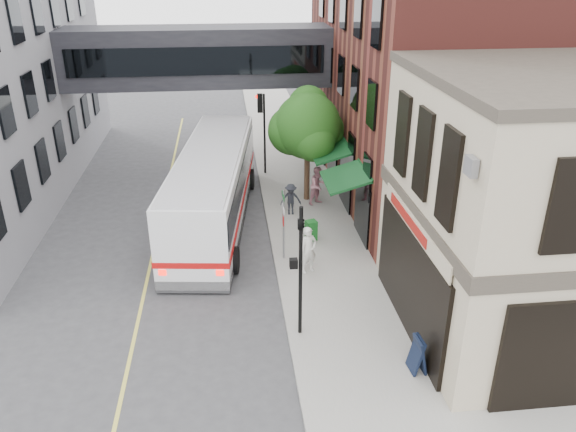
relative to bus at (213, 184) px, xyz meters
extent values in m
plane|color=#38383A|center=(2.40, -11.06, -1.90)|extent=(120.00, 120.00, 0.00)
cube|color=gray|center=(4.40, 2.94, -1.83)|extent=(4.00, 60.00, 0.15)
cube|color=tan|center=(11.40, -9.06, 2.17)|extent=(10.00, 8.00, 8.15)
cube|color=#38332B|center=(11.40, -9.06, 2.25)|extent=(10.12, 8.12, 0.50)
cube|color=black|center=(6.34, -9.06, -0.05)|extent=(0.14, 6.40, 3.40)
cube|color=black|center=(6.30, -9.06, -0.05)|extent=(0.04, 5.90, 3.00)
cube|color=maroon|center=(6.28, -8.46, 1.90)|extent=(0.03, 3.60, 0.32)
cube|color=#58201B|center=(12.40, 3.94, 5.10)|extent=(12.00, 18.00, 14.00)
cube|color=#0D3B19|center=(5.54, 2.69, 1.10)|extent=(1.80, 13.00, 0.40)
cube|color=black|center=(-0.60, 6.94, 4.60)|extent=(14.00, 3.00, 3.00)
cube|color=black|center=(-0.60, 5.39, 4.60)|extent=(13.00, 0.08, 1.40)
cube|color=black|center=(-0.60, 8.49, 4.60)|extent=(13.00, 0.08, 1.40)
cylinder|color=black|center=(2.80, -9.06, 0.50)|extent=(0.12, 0.12, 4.50)
cube|color=black|center=(2.58, -9.06, 0.85)|extent=(0.25, 0.22, 0.30)
imported|color=black|center=(2.80, -9.06, 2.35)|extent=(0.20, 0.16, 1.00)
cylinder|color=black|center=(2.80, 5.94, 0.50)|extent=(0.12, 0.12, 4.50)
cube|color=black|center=(2.58, 5.94, 0.85)|extent=(0.25, 0.22, 0.30)
cube|color=black|center=(2.58, 5.94, 2.25)|extent=(0.28, 0.28, 1.00)
sphere|color=#FF0C05|center=(2.42, 5.94, 2.60)|extent=(0.18, 0.18, 0.18)
cylinder|color=gray|center=(2.80, -4.06, -0.25)|extent=(0.08, 0.08, 3.00)
cube|color=white|center=(2.78, -4.06, 0.45)|extent=(0.03, 0.75, 0.22)
cube|color=#0C591E|center=(2.78, -4.06, 1.00)|extent=(0.03, 0.70, 0.18)
cube|color=#B20C0C|center=(2.78, -4.06, -0.05)|extent=(0.03, 0.30, 0.40)
cylinder|color=#382619|center=(4.60, 1.94, -0.35)|extent=(0.28, 0.28, 2.80)
sphere|color=#154612|center=(4.60, 1.94, 2.05)|extent=(3.20, 3.20, 3.20)
sphere|color=#154612|center=(5.40, 2.44, 1.65)|extent=(2.20, 2.20, 2.20)
sphere|color=#154612|center=(3.90, 2.24, 1.75)|extent=(2.40, 2.40, 2.40)
sphere|color=#154612|center=(4.70, 2.54, 2.85)|extent=(2.00, 2.00, 2.00)
cube|color=#D8CC4C|center=(-2.60, -1.06, -1.90)|extent=(0.12, 40.00, 0.01)
cube|color=white|center=(0.00, 0.00, -0.10)|extent=(4.28, 12.84, 3.18)
cube|color=black|center=(0.00, 0.00, 0.45)|extent=(4.32, 12.63, 1.15)
cube|color=#B20C0C|center=(0.00, 0.00, -0.64)|extent=(4.35, 12.87, 0.24)
cylinder|color=black|center=(-1.93, -4.39, -1.35)|extent=(0.46, 1.13, 1.10)
cylinder|color=black|center=(0.79, -4.73, -1.35)|extent=(0.46, 1.13, 1.10)
cylinder|color=black|center=(-0.84, 4.30, -1.35)|extent=(0.46, 1.13, 1.10)
cylinder|color=black|center=(1.88, 3.96, -1.35)|extent=(0.46, 1.13, 1.10)
imported|color=silver|center=(3.64, -5.22, -0.81)|extent=(0.81, 0.68, 1.88)
imported|color=#C98290|center=(5.06, 1.28, -0.79)|extent=(1.18, 1.12, 1.93)
imported|color=#212329|center=(3.59, 0.20, -0.99)|extent=(1.00, 0.60, 1.53)
cube|color=#145A1D|center=(4.15, -2.57, -1.30)|extent=(0.54, 0.51, 0.90)
cube|color=black|center=(6.00, -11.28, -1.19)|extent=(0.46, 0.66, 1.13)
camera|label=1|loc=(0.72, -23.99, 9.44)|focal=35.00mm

